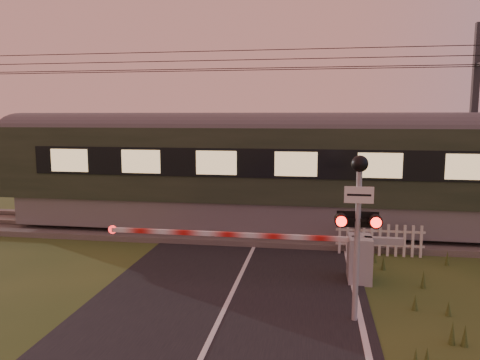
% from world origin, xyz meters
% --- Properties ---
extents(ground, '(160.00, 160.00, 0.00)m').
position_xyz_m(ground, '(0.00, 0.00, 0.00)').
color(ground, '#2E471B').
rests_on(ground, ground).
extents(road, '(6.00, 140.00, 0.03)m').
position_xyz_m(road, '(0.02, -0.23, 0.01)').
color(road, black).
rests_on(road, ground).
extents(track_bed, '(140.00, 3.40, 0.39)m').
position_xyz_m(track_bed, '(0.00, 6.50, 0.07)').
color(track_bed, '#47423D').
rests_on(track_bed, ground).
extents(overhead_wires, '(120.00, 0.62, 0.62)m').
position_xyz_m(overhead_wires, '(0.00, 6.50, 5.72)').
color(overhead_wires, black).
rests_on(overhead_wires, ground).
extents(boom_gate, '(7.47, 0.85, 1.14)m').
position_xyz_m(boom_gate, '(2.52, 2.40, 0.63)').
color(boom_gate, gray).
rests_on(boom_gate, ground).
extents(crossing_signal, '(0.83, 0.35, 3.27)m').
position_xyz_m(crossing_signal, '(2.63, 0.07, 2.25)').
color(crossing_signal, gray).
rests_on(crossing_signal, ground).
extents(picket_fence, '(2.49, 0.08, 0.92)m').
position_xyz_m(picket_fence, '(3.67, 4.60, 0.47)').
color(picket_fence, silver).
rests_on(picket_fence, ground).
extents(catenary_mast, '(0.23, 2.46, 7.17)m').
position_xyz_m(catenary_mast, '(7.26, 8.73, 3.73)').
color(catenary_mast, '#2D2D30').
rests_on(catenary_mast, ground).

